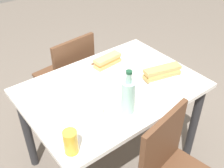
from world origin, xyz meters
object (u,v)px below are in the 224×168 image
baguette_sandwich_near (108,61)px  plate_far (161,77)px  plate_near (108,66)px  baguette_sandwich_far (162,72)px  knife_far (156,72)px  chair_far (69,75)px  knife_near (101,62)px  olive_bowl (94,110)px  water_bottle (128,96)px  dining_table (112,100)px  beer_glass (71,142)px

baguette_sandwich_near → plate_far: (0.20, -0.34, -0.04)m
plate_near → plate_far: size_ratio=1.00×
baguette_sandwich_far → knife_far: 0.06m
chair_far → plate_near: chair_far is taller
knife_near → olive_bowl: bearing=-130.5°
knife_far → olive_bowl: olive_bowl is taller
baguette_sandwich_far → olive_bowl: 0.56m
olive_bowl → water_bottle: bearing=-35.5°
chair_far → plate_far: (0.32, -0.73, 0.25)m
knife_near → baguette_sandwich_far: (0.22, -0.39, 0.03)m
baguette_sandwich_far → olive_bowl: (-0.56, -0.00, -0.03)m
chair_far → plate_near: bearing=-73.5°
knife_near → baguette_sandwich_near: bearing=-73.8°
dining_table → olive_bowl: (-0.23, -0.13, 0.13)m
chair_far → knife_far: chair_far is taller
beer_glass → baguette_sandwich_near: bearing=39.9°
olive_bowl → beer_glass: bearing=-146.5°
plate_near → olive_bowl: olive_bowl is taller
chair_far → beer_glass: (-0.49, -0.90, 0.31)m
plate_near → baguette_sandwich_near: size_ratio=1.10×
baguette_sandwich_near → knife_near: (-0.02, 0.05, -0.03)m
dining_table → plate_far: plate_far is taller
baguette_sandwich_near → knife_far: baguette_sandwich_near is taller
chair_far → knife_near: (0.10, -0.33, 0.26)m
olive_bowl → baguette_sandwich_far: bearing=0.1°
dining_table → plate_far: size_ratio=4.83×
knife_far → beer_glass: beer_glass is taller
knife_far → knife_near: bearing=123.1°
plate_far → olive_bowl: bearing=-179.9°
dining_table → olive_bowl: size_ratio=10.36×
baguette_sandwich_near → water_bottle: (-0.20, -0.45, 0.06)m
knife_far → plate_near: bearing=125.8°
knife_far → baguette_sandwich_far: bearing=-92.6°
chair_far → olive_bowl: 0.81m
dining_table → plate_far: 0.37m
plate_near → water_bottle: (-0.20, -0.45, 0.10)m
knife_near → beer_glass: size_ratio=1.34×
chair_far → knife_far: 0.79m
knife_near → water_bottle: (-0.18, -0.51, 0.09)m
plate_near → baguette_sandwich_far: baguette_sandwich_far is taller
plate_far → olive_bowl: size_ratio=2.14×
knife_far → plate_far: bearing=-92.6°
dining_table → baguette_sandwich_far: (0.33, -0.13, 0.16)m
baguette_sandwich_far → olive_bowl: size_ratio=2.45×
dining_table → plate_near: 0.27m
baguette_sandwich_near → beer_glass: size_ratio=1.60×
plate_near → baguette_sandwich_far: size_ratio=0.88×
chair_far → beer_glass: beer_glass is taller
baguette_sandwich_near → knife_near: size_ratio=1.19×
plate_far → baguette_sandwich_far: size_ratio=0.88×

